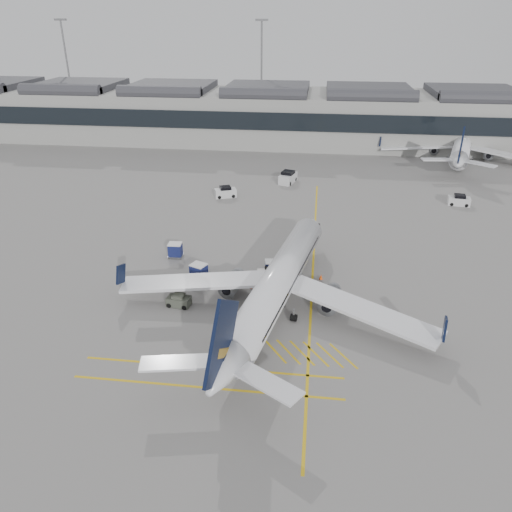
# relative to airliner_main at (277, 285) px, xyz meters

# --- Properties ---
(ground) EXTENTS (220.00, 220.00, 0.00)m
(ground) POSITION_rel_airliner_main_xyz_m (-6.51, 0.03, -2.75)
(ground) COLOR gray
(ground) RESTS_ON ground
(terminal) EXTENTS (200.00, 20.45, 12.40)m
(terminal) POSITION_rel_airliner_main_xyz_m (-6.51, 71.95, 3.39)
(terminal) COLOR #9E9E99
(terminal) RESTS_ON ground
(light_masts) EXTENTS (113.00, 0.60, 25.45)m
(light_masts) POSITION_rel_airliner_main_xyz_m (-8.17, 86.03, 11.74)
(light_masts) COLOR slate
(light_masts) RESTS_ON ground
(apron_markings) EXTENTS (0.25, 60.00, 0.01)m
(apron_markings) POSITION_rel_airliner_main_xyz_m (3.49, 10.03, -2.75)
(apron_markings) COLOR gold
(apron_markings) RESTS_ON ground
(airliner_main) EXTENTS (31.64, 34.89, 9.36)m
(airliner_main) POSITION_rel_airliner_main_xyz_m (0.00, 0.00, 0.00)
(airliner_main) COLOR white
(airliner_main) RESTS_ON ground
(airliner_far) EXTENTS (30.94, 34.27, 9.35)m
(airliner_far) POSITION_rel_airliner_main_xyz_m (31.90, 60.84, -0.00)
(airliner_far) COLOR white
(airliner_far) RESTS_ON ground
(belt_loader) EXTENTS (4.46, 2.05, 1.77)m
(belt_loader) POSITION_rel_airliner_main_xyz_m (-1.20, 5.39, -2.23)
(belt_loader) COLOR silver
(belt_loader) RESTS_ON ground
(baggage_cart_a) EXTENTS (2.27, 2.04, 2.00)m
(baggage_cart_a) POSITION_rel_airliner_main_xyz_m (0.81, 5.40, -1.68)
(baggage_cart_a) COLOR gray
(baggage_cart_a) RESTS_ON ground
(baggage_cart_b) EXTENTS (1.93, 1.67, 1.81)m
(baggage_cart_b) POSITION_rel_airliner_main_xyz_m (-1.06, 6.93, -1.78)
(baggage_cart_b) COLOR gray
(baggage_cart_b) RESTS_ON ground
(baggage_cart_c) EXTENTS (2.19, 2.02, 1.85)m
(baggage_cart_c) POSITION_rel_airliner_main_xyz_m (-9.10, 5.05, -1.76)
(baggage_cart_c) COLOR gray
(baggage_cart_c) RESTS_ON ground
(baggage_cart_d) EXTENTS (1.75, 1.46, 1.79)m
(baggage_cart_d) POSITION_rel_airliner_main_xyz_m (-13.21, 10.21, -1.79)
(baggage_cart_d) COLOR gray
(baggage_cart_d) RESTS_ON ground
(ramp_agent_a) EXTENTS (0.73, 0.81, 1.87)m
(ramp_agent_a) POSITION_rel_airliner_main_xyz_m (0.10, 5.46, -1.82)
(ramp_agent_a) COLOR orange
(ramp_agent_a) RESTS_ON ground
(ramp_agent_b) EXTENTS (1.05, 0.99, 1.72)m
(ramp_agent_b) POSITION_rel_airliner_main_xyz_m (-2.97, 3.77, -1.89)
(ramp_agent_b) COLOR #E8550C
(ramp_agent_b) RESTS_ON ground
(pushback_tug) EXTENTS (2.47, 1.70, 1.30)m
(pushback_tug) POSITION_rel_airliner_main_xyz_m (-9.86, -0.68, -2.18)
(pushback_tug) COLOR #484D41
(pushback_tug) RESTS_ON ground
(safety_cone_nose) EXTENTS (0.32, 0.32, 0.45)m
(safety_cone_nose) POSITION_rel_airliner_main_xyz_m (2.56, 18.03, -2.53)
(safety_cone_nose) COLOR #F24C0A
(safety_cone_nose) RESTS_ON ground
(safety_cone_engine) EXTENTS (0.41, 0.41, 0.57)m
(safety_cone_engine) POSITION_rel_airliner_main_xyz_m (4.42, 6.76, -2.47)
(safety_cone_engine) COLOR #F24C0A
(safety_cone_engine) RESTS_ON ground
(service_van_left) EXTENTS (3.79, 2.83, 1.75)m
(service_van_left) POSITION_rel_airliner_main_xyz_m (-11.12, 32.63, -1.97)
(service_van_left) COLOR silver
(service_van_left) RESTS_ON ground
(service_van_mid) EXTENTS (3.16, 4.48, 2.09)m
(service_van_mid) POSITION_rel_airliner_main_xyz_m (-1.63, 41.33, -1.82)
(service_van_mid) COLOR silver
(service_van_mid) RESTS_ON ground
(service_van_right) EXTENTS (3.40, 2.00, 1.66)m
(service_van_right) POSITION_rel_airliner_main_xyz_m (25.37, 33.42, -2.01)
(service_van_right) COLOR silver
(service_van_right) RESTS_ON ground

